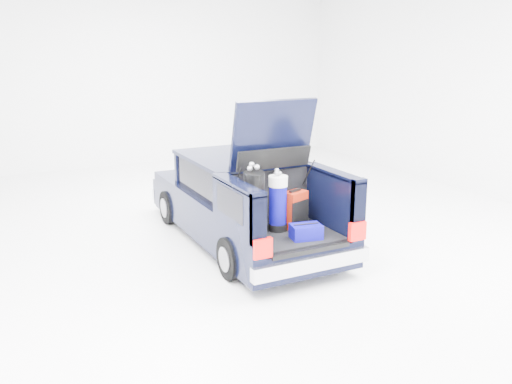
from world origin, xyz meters
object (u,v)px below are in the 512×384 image
car (240,201)px  black_golf_bag (254,204)px  blue_golf_bag (278,203)px  blue_duffel (306,232)px  red_suitcase (295,210)px

car → black_golf_bag: 1.66m
car → black_golf_bag: (-0.50, -1.53, 0.40)m
car → blue_golf_bag: bearing=-92.4°
black_golf_bag → blue_duffel: 0.82m
black_golf_bag → blue_duffel: bearing=-24.0°
red_suitcase → blue_duffel: 0.52m
red_suitcase → black_golf_bag: size_ratio=0.55×
car → blue_duffel: 1.92m
car → blue_duffel: size_ratio=10.03×
red_suitcase → car: bearing=79.5°
blue_golf_bag → black_golf_bag: bearing=-173.9°
car → black_golf_bag: size_ratio=4.40×
red_suitcase → black_golf_bag: (-0.73, -0.09, 0.20)m
car → blue_duffel: car is taller
car → blue_golf_bag: size_ratio=5.06×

